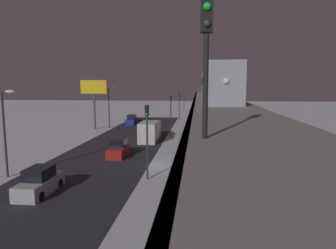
{
  "coord_description": "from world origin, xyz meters",
  "views": [
    {
      "loc": [
        -4.22,
        28.42,
        8.07
      ],
      "look_at": [
        0.32,
        -15.85,
        2.03
      ],
      "focal_mm": 31.33,
      "sensor_mm": 36.0,
      "label": 1
    }
  ],
  "objects_px": {
    "subway_train": "(213,83)",
    "sedan_blue": "(132,120)",
    "box_truck": "(150,131)",
    "traffic_light_mid": "(171,110)",
    "traffic_light_far": "(179,102)",
    "traffic_light_near": "(147,131)",
    "traffic_light_distant": "(184,98)",
    "sedan_silver": "(40,183)",
    "sedan_red_2": "(119,149)",
    "commercial_billboard": "(94,92)",
    "rail_signal": "(206,46)"
  },
  "relations": [
    {
      "from": "traffic_light_near",
      "to": "rail_signal",
      "type": "bearing_deg",
      "value": 106.28
    },
    {
      "from": "traffic_light_mid",
      "to": "commercial_billboard",
      "type": "bearing_deg",
      "value": -22.21
    },
    {
      "from": "rail_signal",
      "to": "sedan_red_2",
      "type": "bearing_deg",
      "value": -68.54
    },
    {
      "from": "sedan_silver",
      "to": "traffic_light_near",
      "type": "bearing_deg",
      "value": -152.14
    },
    {
      "from": "traffic_light_mid",
      "to": "subway_train",
      "type": "bearing_deg",
      "value": 138.23
    },
    {
      "from": "rail_signal",
      "to": "traffic_light_far",
      "type": "height_order",
      "value": "rail_signal"
    },
    {
      "from": "traffic_light_far",
      "to": "sedan_silver",
      "type": "bearing_deg",
      "value": 80.95
    },
    {
      "from": "subway_train",
      "to": "traffic_light_near",
      "type": "xyz_separation_m",
      "value": [
        6.23,
        15.99,
        -4.05
      ]
    },
    {
      "from": "subway_train",
      "to": "sedan_red_2",
      "type": "xyz_separation_m",
      "value": [
        10.93,
        7.96,
        -7.45
      ]
    },
    {
      "from": "traffic_light_far",
      "to": "sedan_blue",
      "type": "bearing_deg",
      "value": 42.02
    },
    {
      "from": "traffic_light_near",
      "to": "traffic_light_mid",
      "type": "xyz_separation_m",
      "value": [
        0.0,
        -21.56,
        0.0
      ]
    },
    {
      "from": "traffic_light_mid",
      "to": "traffic_light_far",
      "type": "xyz_separation_m",
      "value": [
        0.0,
        -21.56,
        0.0
      ]
    },
    {
      "from": "rail_signal",
      "to": "box_truck",
      "type": "relative_size",
      "value": 0.54
    },
    {
      "from": "sedan_silver",
      "to": "traffic_light_distant",
      "type": "bearing_deg",
      "value": -96.23
    },
    {
      "from": "sedan_silver",
      "to": "traffic_light_far",
      "type": "bearing_deg",
      "value": -99.05
    },
    {
      "from": "sedan_silver",
      "to": "traffic_light_distant",
      "type": "height_order",
      "value": "traffic_light_distant"
    },
    {
      "from": "sedan_silver",
      "to": "sedan_blue",
      "type": "xyz_separation_m",
      "value": [
        1.8,
        -38.71,
        0.01
      ]
    },
    {
      "from": "subway_train",
      "to": "traffic_light_distant",
      "type": "distance_m",
      "value": 49.26
    },
    {
      "from": "sedan_silver",
      "to": "box_truck",
      "type": "bearing_deg",
      "value": -102.41
    },
    {
      "from": "sedan_silver",
      "to": "box_truck",
      "type": "relative_size",
      "value": 0.61
    },
    {
      "from": "subway_train",
      "to": "traffic_light_mid",
      "type": "height_order",
      "value": "subway_train"
    },
    {
      "from": "sedan_red_2",
      "to": "traffic_light_mid",
      "type": "xyz_separation_m",
      "value": [
        -4.7,
        -13.53,
        3.4
      ]
    },
    {
      "from": "subway_train",
      "to": "sedan_red_2",
      "type": "relative_size",
      "value": 8.07
    },
    {
      "from": "commercial_billboard",
      "to": "traffic_light_mid",
      "type": "bearing_deg",
      "value": 157.79
    },
    {
      "from": "box_truck",
      "to": "traffic_light_near",
      "type": "height_order",
      "value": "traffic_light_near"
    },
    {
      "from": "sedan_blue",
      "to": "traffic_light_far",
      "type": "height_order",
      "value": "traffic_light_far"
    },
    {
      "from": "box_truck",
      "to": "traffic_light_far",
      "type": "height_order",
      "value": "traffic_light_far"
    },
    {
      "from": "sedan_silver",
      "to": "commercial_billboard",
      "type": "relative_size",
      "value": 0.51
    },
    {
      "from": "commercial_billboard",
      "to": "traffic_light_far",
      "type": "bearing_deg",
      "value": -132.87
    },
    {
      "from": "traffic_light_near",
      "to": "traffic_light_distant",
      "type": "xyz_separation_m",
      "value": [
        0.0,
        -64.69,
        0.0
      ]
    },
    {
      "from": "box_truck",
      "to": "traffic_light_mid",
      "type": "height_order",
      "value": "traffic_light_mid"
    },
    {
      "from": "sedan_blue",
      "to": "traffic_light_far",
      "type": "distance_m",
      "value": 12.97
    },
    {
      "from": "traffic_light_far",
      "to": "subway_train",
      "type": "bearing_deg",
      "value": 102.94
    },
    {
      "from": "rail_signal",
      "to": "box_truck",
      "type": "xyz_separation_m",
      "value": [
        7.16,
        -33.1,
        -7.84
      ]
    },
    {
      "from": "box_truck",
      "to": "traffic_light_mid",
      "type": "relative_size",
      "value": 1.16
    },
    {
      "from": "sedan_silver",
      "to": "box_truck",
      "type": "distance_m",
      "value": 22.33
    },
    {
      "from": "box_truck",
      "to": "traffic_light_far",
      "type": "distance_m",
      "value": 25.59
    },
    {
      "from": "traffic_light_mid",
      "to": "traffic_light_far",
      "type": "distance_m",
      "value": 21.56
    },
    {
      "from": "sedan_blue",
      "to": "commercial_billboard",
      "type": "distance_m",
      "value": 10.78
    },
    {
      "from": "sedan_red_2",
      "to": "sedan_blue",
      "type": "xyz_separation_m",
      "value": [
        4.6,
        -26.71,
        0.0
      ]
    },
    {
      "from": "commercial_billboard",
      "to": "sedan_blue",
      "type": "bearing_deg",
      "value": -125.7
    },
    {
      "from": "traffic_light_far",
      "to": "sedan_red_2",
      "type": "bearing_deg",
      "value": 82.37
    },
    {
      "from": "traffic_light_far",
      "to": "commercial_billboard",
      "type": "bearing_deg",
      "value": 47.13
    },
    {
      "from": "box_truck",
      "to": "sedan_red_2",
      "type": "bearing_deg",
      "value": 78.47
    },
    {
      "from": "box_truck",
      "to": "traffic_light_far",
      "type": "relative_size",
      "value": 1.16
    },
    {
      "from": "sedan_red_2",
      "to": "traffic_light_near",
      "type": "bearing_deg",
      "value": -59.68
    },
    {
      "from": "commercial_billboard",
      "to": "box_truck",
      "type": "bearing_deg",
      "value": 140.77
    },
    {
      "from": "rail_signal",
      "to": "traffic_light_mid",
      "type": "bearing_deg",
      "value": -83.1
    },
    {
      "from": "rail_signal",
      "to": "traffic_light_near",
      "type": "bearing_deg",
      "value": -73.72
    },
    {
      "from": "subway_train",
      "to": "sedan_blue",
      "type": "height_order",
      "value": "subway_train"
    }
  ]
}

